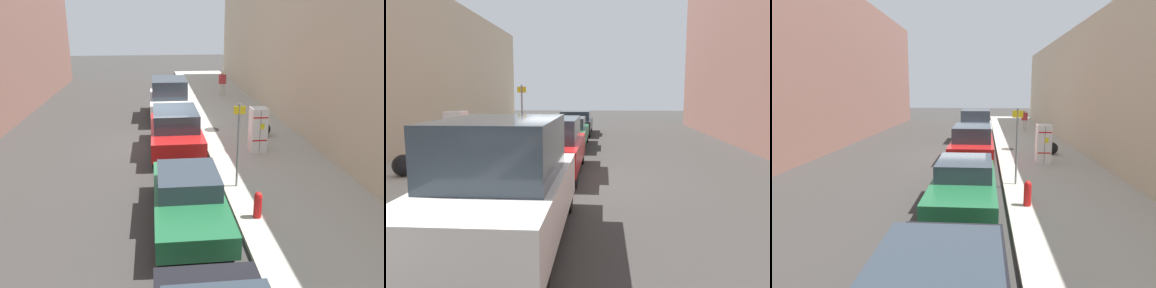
% 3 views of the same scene
% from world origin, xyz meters
% --- Properties ---
extents(ground_plane, '(80.00, 80.00, 0.00)m').
position_xyz_m(ground_plane, '(0.00, 0.00, 0.00)').
color(ground_plane, '#383533').
extents(sidewalk_slab, '(4.46, 44.00, 0.14)m').
position_xyz_m(sidewalk_slab, '(-4.10, 0.00, 0.07)').
color(sidewalk_slab, '#B2ADA0').
rests_on(sidewalk_slab, ground).
extents(building_facade_near, '(2.19, 39.60, 7.01)m').
position_xyz_m(building_facade_near, '(-7.42, 0.00, 3.50)').
color(building_facade_near, beige).
rests_on(building_facade_near, ground).
extents(building_facade_across, '(1.96, 37.40, 9.60)m').
position_xyz_m(building_facade_across, '(8.23, 0.00, 4.80)').
color(building_facade_across, '#7F564C').
rests_on(building_facade_across, ground).
extents(discarded_refrigerator, '(0.64, 0.63, 1.77)m').
position_xyz_m(discarded_refrigerator, '(-3.83, 1.21, 1.03)').
color(discarded_refrigerator, white).
rests_on(discarded_refrigerator, sidewalk_slab).
extents(manhole_cover, '(0.70, 0.70, 0.02)m').
position_xyz_m(manhole_cover, '(-2.47, -1.87, 0.15)').
color(manhole_cover, '#47443F').
rests_on(manhole_cover, sidewalk_slab).
extents(street_sign_post, '(0.36, 0.07, 2.69)m').
position_xyz_m(street_sign_post, '(-2.30, 4.38, 1.64)').
color(street_sign_post, slate).
rests_on(street_sign_post, sidewalk_slab).
extents(fire_hydrant, '(0.22, 0.22, 0.74)m').
position_xyz_m(fire_hydrant, '(-2.44, 6.36, 0.52)').
color(fire_hydrant, red).
rests_on(fire_hydrant, sidewalk_slab).
extents(trash_bag, '(0.63, 0.63, 0.63)m').
position_xyz_m(trash_bag, '(-4.66, -0.72, 0.46)').
color(trash_bag, black).
rests_on(trash_bag, sidewalk_slab).
extents(pedestrian_walking_far, '(0.47, 0.22, 1.64)m').
position_xyz_m(pedestrian_walking_far, '(-4.41, -9.82, 1.09)').
color(pedestrian_walking_far, beige).
rests_on(pedestrian_walking_far, sidewalk_slab).
extents(parked_van_white, '(2.04, 4.70, 2.12)m').
position_xyz_m(parked_van_white, '(-0.60, -4.97, 1.04)').
color(parked_van_white, silver).
rests_on(parked_van_white, ground).
extents(parked_suv_red, '(1.98, 4.58, 1.75)m').
position_xyz_m(parked_suv_red, '(-0.60, 0.51, 0.90)').
color(parked_suv_red, red).
rests_on(parked_suv_red, ground).
extents(parked_sedan_green, '(1.82, 4.53, 1.39)m').
position_xyz_m(parked_sedan_green, '(-0.60, 6.13, 0.72)').
color(parked_sedan_green, '#1E6038').
rests_on(parked_sedan_green, ground).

